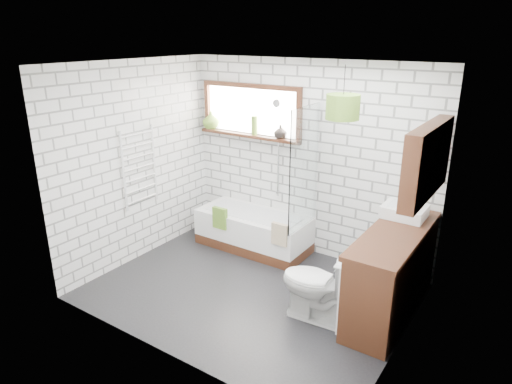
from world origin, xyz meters
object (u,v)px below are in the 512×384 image
Objects in this scene: vanity at (392,273)px; basin at (404,211)px; bathtub at (254,230)px; toilet at (319,284)px; pendant at (343,107)px.

basin reaches higher than vanity.
bathtub is 1.80m from toilet.
pendant reaches higher than basin.
basin is 0.54× the size of toilet.
vanity is 1.99× the size of toilet.
vanity is 0.68m from basin.
vanity is (2.04, -0.47, 0.21)m from bathtub.
pendant is (1.39, -0.49, 1.85)m from bathtub.
basin is (-0.06, 0.44, 0.52)m from vanity.
bathtub is 3.48× the size of basin.
basin is 1.34m from pendant.
pendant reaches higher than bathtub.
vanity is 3.66× the size of basin.
vanity reaches higher than toilet.
vanity is 1.76m from pendant.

